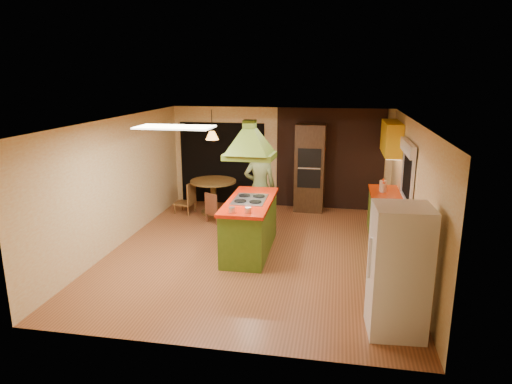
% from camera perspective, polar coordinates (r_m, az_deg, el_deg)
% --- Properties ---
extents(ground, '(6.50, 6.50, 0.00)m').
position_cam_1_polar(ground, '(8.81, 0.13, -7.43)').
color(ground, '#9A5832').
rests_on(ground, ground).
extents(room_walls, '(5.50, 6.50, 6.50)m').
position_cam_1_polar(room_walls, '(8.42, 0.13, 0.48)').
color(room_walls, beige).
rests_on(room_walls, ground).
extents(ceiling_plane, '(6.50, 6.50, 0.00)m').
position_cam_1_polar(ceiling_plane, '(8.21, 0.14, 8.98)').
color(ceiling_plane, silver).
rests_on(ceiling_plane, room_walls).
extents(brick_panel, '(2.64, 0.03, 2.50)m').
position_cam_1_polar(brick_panel, '(11.45, 9.21, 4.06)').
color(brick_panel, '#381E14').
rests_on(brick_panel, ground).
extents(nook_opening, '(2.20, 0.03, 2.10)m').
position_cam_1_polar(nook_opening, '(11.86, -4.24, 3.59)').
color(nook_opening, black).
rests_on(nook_opening, ground).
extents(right_counter, '(0.62, 3.05, 0.92)m').
position_cam_1_polar(right_counter, '(9.15, 16.15, -4.10)').
color(right_counter, olive).
rests_on(right_counter, ground).
extents(upper_cabinets, '(0.34, 1.40, 0.70)m').
position_cam_1_polar(upper_cabinets, '(10.39, 16.57, 6.50)').
color(upper_cabinets, yellow).
rests_on(upper_cabinets, room_walls).
extents(window_right, '(0.12, 1.35, 1.06)m').
position_cam_1_polar(window_right, '(8.66, 18.50, 3.65)').
color(window_right, black).
rests_on(window_right, room_walls).
extents(fluor_panel, '(1.20, 0.60, 0.03)m').
position_cam_1_polar(fluor_panel, '(7.34, -10.13, 7.98)').
color(fluor_panel, white).
rests_on(fluor_panel, ceiling_plane).
extents(kitchen_island, '(0.85, 2.06, 1.04)m').
position_cam_1_polar(kitchen_island, '(8.65, -0.77, -4.20)').
color(kitchen_island, '#4E741D').
rests_on(kitchen_island, ground).
extents(range_hood, '(0.92, 0.68, 0.78)m').
position_cam_1_polar(range_hood, '(8.26, -0.81, 7.31)').
color(range_hood, '#516A1A').
rests_on(range_hood, ceiling_plane).
extents(man, '(0.74, 0.55, 1.85)m').
position_cam_1_polar(man, '(9.84, 0.48, 0.61)').
color(man, '#545F32').
rests_on(man, ground).
extents(refrigerator, '(0.75, 0.72, 1.72)m').
position_cam_1_polar(refrigerator, '(6.17, 17.41, -9.39)').
color(refrigerator, white).
rests_on(refrigerator, ground).
extents(wall_oven, '(0.72, 0.61, 2.14)m').
position_cam_1_polar(wall_oven, '(11.23, 6.76, 3.00)').
color(wall_oven, '#432915').
rests_on(wall_oven, ground).
extents(dining_table, '(1.10, 1.10, 0.82)m').
position_cam_1_polar(dining_table, '(11.05, -5.35, 0.25)').
color(dining_table, brown).
rests_on(dining_table, ground).
extents(chair_left, '(0.49, 0.49, 0.77)m').
position_cam_1_polar(chair_left, '(11.22, -8.91, -0.69)').
color(chair_left, brown).
rests_on(chair_left, ground).
extents(chair_near, '(0.53, 0.53, 0.70)m').
position_cam_1_polar(chair_near, '(10.44, -4.95, -1.90)').
color(chair_near, brown).
rests_on(chair_near, ground).
extents(pendant_lamp, '(0.31, 0.31, 0.20)m').
position_cam_1_polar(pendant_lamp, '(10.80, -5.51, 7.05)').
color(pendant_lamp, '#FF9E3F').
rests_on(pendant_lamp, ceiling_plane).
extents(canister_large, '(0.19, 0.19, 0.22)m').
position_cam_1_polar(canister_large, '(9.90, 15.58, 0.76)').
color(canister_large, beige).
rests_on(canister_large, right_counter).
extents(canister_medium, '(0.13, 0.13, 0.17)m').
position_cam_1_polar(canister_medium, '(9.82, 15.62, 0.52)').
color(canister_medium, '#FFF5CD').
rests_on(canister_medium, right_counter).
extents(canister_small, '(0.14, 0.14, 0.18)m').
position_cam_1_polar(canister_small, '(9.80, 15.63, 0.50)').
color(canister_small, beige).
rests_on(canister_small, right_counter).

